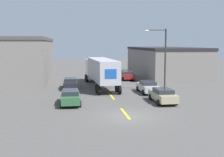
# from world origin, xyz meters

# --- Properties ---
(ground_plane) EXTENTS (160.00, 160.00, 0.00)m
(ground_plane) POSITION_xyz_m (0.00, 0.00, 0.00)
(ground_plane) COLOR #4C4947
(road_centerline) EXTENTS (0.20, 19.51, 0.01)m
(road_centerline) POSITION_xyz_m (0.00, 8.90, 0.00)
(road_centerline) COLOR yellow
(road_centerline) RESTS_ON ground_plane
(warehouse_left) EXTENTS (8.66, 20.30, 6.68)m
(warehouse_left) POSITION_xyz_m (-11.86, 20.73, 3.35)
(warehouse_left) COLOR slate
(warehouse_left) RESTS_ON ground_plane
(warehouse_right) EXTENTS (9.73, 19.94, 5.18)m
(warehouse_right) POSITION_xyz_m (12.39, 27.18, 2.60)
(warehouse_right) COLOR slate
(warehouse_right) RESTS_ON ground_plane
(semi_truck) EXTENTS (3.57, 14.41, 3.85)m
(semi_truck) POSITION_xyz_m (-0.54, 16.14, 2.34)
(semi_truck) COLOR silver
(semi_truck) RESTS_ON ground_plane
(parked_car_right_near) EXTENTS (1.96, 4.48, 1.42)m
(parked_car_right_near) POSITION_xyz_m (4.56, 4.78, 0.76)
(parked_car_right_near) COLOR tan
(parked_car_right_near) RESTS_ON ground_plane
(parked_car_left_near) EXTENTS (1.96, 4.48, 1.42)m
(parked_car_left_near) POSITION_xyz_m (-4.56, 5.32, 0.76)
(parked_car_left_near) COLOR #2D5B38
(parked_car_left_near) RESTS_ON ground_plane
(parked_car_left_far) EXTENTS (1.96, 4.48, 1.42)m
(parked_car_left_far) POSITION_xyz_m (-4.56, 14.86, 0.76)
(parked_car_left_far) COLOR black
(parked_car_left_far) RESTS_ON ground_plane
(parked_car_right_mid) EXTENTS (1.96, 4.48, 1.42)m
(parked_car_right_mid) POSITION_xyz_m (4.56, 10.38, 0.76)
(parked_car_right_mid) COLOR #B2B2B7
(parked_car_right_mid) RESTS_ON ground_plane
(parked_car_right_far) EXTENTS (1.96, 4.48, 1.42)m
(parked_car_right_far) POSITION_xyz_m (4.56, 22.87, 0.76)
(parked_car_right_far) COLOR maroon
(parked_car_right_far) RESTS_ON ground_plane
(street_lamp) EXTENTS (2.74, 0.32, 7.63)m
(street_lamp) POSITION_xyz_m (6.54, 10.95, 4.47)
(street_lamp) COLOR #2D2D30
(street_lamp) RESTS_ON ground_plane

